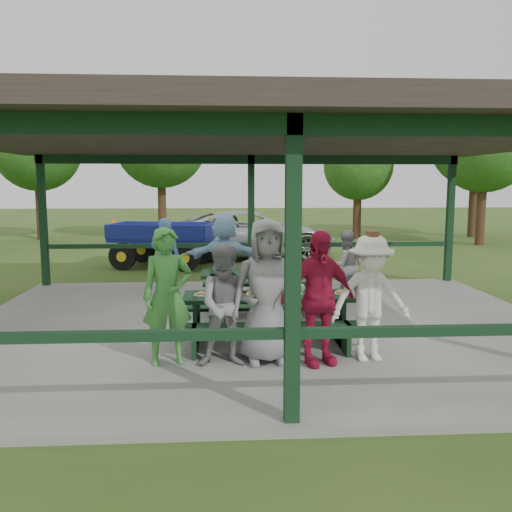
{
  "coord_description": "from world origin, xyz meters",
  "views": [
    {
      "loc": [
        -0.67,
        -8.93,
        2.46
      ],
      "look_at": [
        -0.14,
        -0.3,
        1.29
      ],
      "focal_mm": 38.0,
      "sensor_mm": 36.0,
      "label": 1
    }
  ],
  "objects": [
    {
      "name": "contestant_red",
      "position": [
        0.55,
        -2.11,
        0.98
      ],
      "size": [
        1.12,
        0.72,
        1.77
      ],
      "primitive_type": "imported",
      "rotation": [
        0.0,
        0.0,
        0.3
      ],
      "color": "#AD163A",
      "rests_on": "concrete_slab"
    },
    {
      "name": "picnic_table_far",
      "position": [
        0.11,
        0.8,
        0.57
      ],
      "size": [
        2.35,
        1.39,
        0.75
      ],
      "color": "black",
      "rests_on": "concrete_slab"
    },
    {
      "name": "tree_far_left",
      "position": [
        -8.63,
        15.31,
        3.96
      ],
      "size": [
        3.75,
        3.75,
        5.85
      ],
      "color": "#352015",
      "rests_on": "ground"
    },
    {
      "name": "tree_left",
      "position": [
        -3.3,
        14.97,
        4.21
      ],
      "size": [
        3.98,
        3.98,
        6.21
      ],
      "color": "#352015",
      "rests_on": "ground"
    },
    {
      "name": "pavilion_structure",
      "position": [
        0.0,
        0.0,
        3.17
      ],
      "size": [
        10.6,
        8.6,
        3.24
      ],
      "color": "black",
      "rests_on": "concrete_slab"
    },
    {
      "name": "tree_mid",
      "position": [
        5.28,
        14.75,
        3.2
      ],
      "size": [
        3.03,
        3.03,
        4.74
      ],
      "color": "#352015",
      "rests_on": "ground"
    },
    {
      "name": "farm_trailer",
      "position": [
        -2.44,
        7.09,
        0.69
      ],
      "size": [
        4.02,
        2.26,
        1.39
      ],
      "rotation": [
        0.0,
        0.0,
        -0.22
      ],
      "color": "navy",
      "rests_on": "ground"
    },
    {
      "name": "spectator_grey",
      "position": [
        1.77,
        1.64,
        0.82
      ],
      "size": [
        0.81,
        0.69,
        1.44
      ],
      "primitive_type": "imported",
      "rotation": [
        0.0,
        0.0,
        3.38
      ],
      "color": "gray",
      "rests_on": "concrete_slab"
    },
    {
      "name": "ground",
      "position": [
        0.0,
        0.0,
        0.0
      ],
      "size": [
        90.0,
        90.0,
        0.0
      ],
      "primitive_type": "plane",
      "color": "#335019",
      "rests_on": "ground"
    },
    {
      "name": "table_setting",
      "position": [
        -0.09,
        -1.18,
        0.88
      ],
      "size": [
        2.26,
        0.45,
        0.1
      ],
      "color": "white",
      "rests_on": "picnic_table_near"
    },
    {
      "name": "picnic_table_near",
      "position": [
        -0.02,
        -1.2,
        0.57
      ],
      "size": [
        2.46,
        1.39,
        0.75
      ],
      "color": "black",
      "rests_on": "concrete_slab"
    },
    {
      "name": "spectator_blue",
      "position": [
        -1.85,
        2.2,
        0.93
      ],
      "size": [
        0.66,
        0.48,
        1.67
      ],
      "primitive_type": "imported",
      "rotation": [
        0.0,
        0.0,
        3.0
      ],
      "color": "#4062A8",
      "rests_on": "concrete_slab"
    },
    {
      "name": "tree_far_right",
      "position": [
        10.79,
        15.31,
        4.27
      ],
      "size": [
        4.04,
        4.04,
        6.31
      ],
      "color": "#352015",
      "rests_on": "ground"
    },
    {
      "name": "contestant_grey_mid",
      "position": [
        -0.1,
        -1.98,
        1.05
      ],
      "size": [
        0.98,
        0.68,
        1.91
      ],
      "primitive_type": "imported",
      "rotation": [
        0.0,
        0.0,
        0.08
      ],
      "color": "gray",
      "rests_on": "concrete_slab"
    },
    {
      "name": "contestant_green",
      "position": [
        -1.4,
        -1.97,
        1.0
      ],
      "size": [
        0.73,
        0.56,
        1.8
      ],
      "primitive_type": "imported",
      "rotation": [
        0.0,
        0.0,
        0.21
      ],
      "color": "#3E8C37",
      "rests_on": "concrete_slab"
    },
    {
      "name": "concrete_slab",
      "position": [
        0.0,
        0.0,
        0.05
      ],
      "size": [
        10.0,
        8.0,
        0.1
      ],
      "primitive_type": "cube",
      "color": "slate",
      "rests_on": "ground"
    },
    {
      "name": "tree_right",
      "position": [
        9.62,
        12.08,
        3.9
      ],
      "size": [
        3.69,
        3.69,
        5.77
      ],
      "color": "#352015",
      "rests_on": "ground"
    },
    {
      "name": "spectator_lblue",
      "position": [
        -0.64,
        1.76,
        0.98
      ],
      "size": [
        1.64,
        0.55,
        1.76
      ],
      "primitive_type": "imported",
      "rotation": [
        0.0,
        0.0,
        3.12
      ],
      "color": "#8BB5D7",
      "rests_on": "concrete_slab"
    },
    {
      "name": "contestant_grey_left",
      "position": [
        -0.62,
        -2.1,
        0.9
      ],
      "size": [
        0.79,
        0.62,
        1.59
      ],
      "primitive_type": "imported",
      "rotation": [
        0.0,
        0.0,
        0.02
      ],
      "color": "gray",
      "rests_on": "concrete_slab"
    },
    {
      "name": "contestant_white_fedora",
      "position": [
        1.28,
        -1.99,
        0.95
      ],
      "size": [
        1.14,
        0.71,
        1.74
      ],
      "rotation": [
        0.0,
        0.0,
        0.08
      ],
      "color": "white",
      "rests_on": "concrete_slab"
    },
    {
      "name": "pickup_truck",
      "position": [
        0.26,
        8.99,
        0.78
      ],
      "size": [
        5.85,
        3.2,
        1.56
      ],
      "primitive_type": "imported",
      "rotation": [
        0.0,
        0.0,
        1.69
      ],
      "color": "silver",
      "rests_on": "ground"
    }
  ]
}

